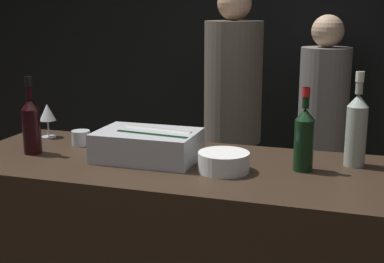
{
  "coord_description": "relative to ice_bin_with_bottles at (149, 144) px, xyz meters",
  "views": [
    {
      "loc": [
        0.61,
        -1.54,
        1.67
      ],
      "look_at": [
        0.0,
        0.38,
        1.2
      ],
      "focal_mm": 50.0,
      "sensor_mm": 36.0,
      "label": 1
    }
  ],
  "objects": [
    {
      "name": "red_wine_bottle_black_foil",
      "position": [
        -0.5,
        -0.05,
        0.06
      ],
      "size": [
        0.07,
        0.07,
        0.32
      ],
      "color": "black",
      "rests_on": "bar_counter"
    },
    {
      "name": "wine_glass",
      "position": [
        -0.59,
        0.21,
        0.05
      ],
      "size": [
        0.08,
        0.08,
        0.16
      ],
      "color": "silver",
      "rests_on": "bar_counter"
    },
    {
      "name": "white_wine_bottle",
      "position": [
        0.78,
        0.16,
        0.09
      ],
      "size": [
        0.08,
        0.08,
        0.36
      ],
      "color": "#9EA899",
      "rests_on": "bar_counter"
    },
    {
      "name": "bowl_white",
      "position": [
        0.32,
        -0.06,
        -0.02
      ],
      "size": [
        0.19,
        0.19,
        0.07
      ],
      "color": "white",
      "rests_on": "bar_counter"
    },
    {
      "name": "candle_votive",
      "position": [
        -0.37,
        0.13,
        -0.03
      ],
      "size": [
        0.08,
        0.08,
        0.06
      ],
      "color": "silver",
      "rests_on": "bar_counter"
    },
    {
      "name": "person_in_hoodie",
      "position": [
        0.02,
        1.36,
        -0.13
      ],
      "size": [
        0.36,
        0.36,
        1.8
      ],
      "rotation": [
        0.0,
        0.0,
        -0.85
      ],
      "color": "black",
      "rests_on": "ground_plane"
    },
    {
      "name": "ice_bin_with_bottles",
      "position": [
        0.0,
        0.0,
        0.0
      ],
      "size": [
        0.39,
        0.26,
        0.12
      ],
      "color": "#B7BABF",
      "rests_on": "bar_counter"
    },
    {
      "name": "person_blond_tee",
      "position": [
        0.56,
        1.71,
        -0.23
      ],
      "size": [
        0.33,
        0.33,
        1.62
      ],
      "rotation": [
        0.0,
        0.0,
        -0.26
      ],
      "color": "black",
      "rests_on": "ground_plane"
    },
    {
      "name": "red_wine_bottle_burgundy",
      "position": [
        0.6,
        0.04,
        0.06
      ],
      "size": [
        0.07,
        0.07,
        0.31
      ],
      "color": "black",
      "rests_on": "bar_counter"
    },
    {
      "name": "wall_back_chalkboard",
      "position": [
        0.17,
        2.08,
        0.26
      ],
      "size": [
        6.4,
        0.06,
        2.8
      ],
      "color": "black",
      "rests_on": "ground_plane"
    }
  ]
}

